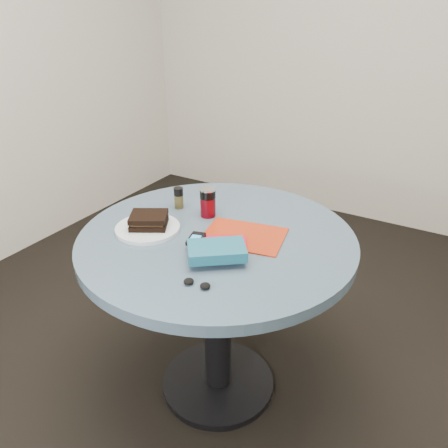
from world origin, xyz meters
The scene contains 11 objects.
ground centered at (0.00, 0.00, 0.00)m, with size 4.00×4.00×0.00m, color black.
table centered at (0.00, 0.00, 0.59)m, with size 1.00×1.00×0.75m.
plate centered at (-0.24, -0.10, 0.76)m, with size 0.24×0.24×0.02m, color silver.
sandwich centered at (-0.23, -0.09, 0.79)m, with size 0.17×0.16×0.05m.
soda_can centered at (-0.11, 0.11, 0.81)m, with size 0.06×0.06×0.11m.
pepper_grinder centered at (-0.25, 0.12, 0.79)m, with size 0.04×0.04×0.09m.
magazine centered at (0.09, 0.04, 0.75)m, with size 0.28×0.21×0.01m, color #A0280E.
red_book centered at (0.06, -0.08, 0.76)m, with size 0.18×0.12×0.02m, color red.
novel centered at (0.09, -0.15, 0.79)m, with size 0.18×0.12×0.04m, color #16536C.
mp3_player centered at (-0.02, -0.11, 0.78)m, with size 0.07×0.09×0.02m.
headphones centered at (0.12, -0.30, 0.76)m, with size 0.09×0.04×0.02m.
Camera 1 is at (0.72, -1.18, 1.50)m, focal length 35.00 mm.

